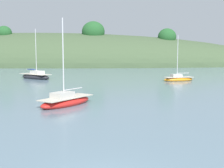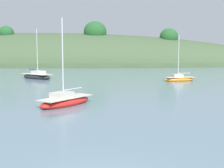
# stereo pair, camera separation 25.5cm
# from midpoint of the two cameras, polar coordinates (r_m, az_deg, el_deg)

# --- Properties ---
(far_shoreline_hill) EXTENTS (150.00, 36.00, 23.35)m
(far_shoreline_hill) POSITION_cam_midpoint_polar(r_m,az_deg,el_deg) (96.82, -14.19, 3.60)
(far_shoreline_hill) COLOR #425638
(far_shoreline_hill) RESTS_ON ground
(sailboat_navy_dinghy) EXTENTS (4.48, 5.46, 7.21)m
(sailboat_navy_dinghy) POSITION_cam_midpoint_polar(r_m,az_deg,el_deg) (24.52, -8.68, -3.25)
(sailboat_navy_dinghy) COLOR red
(sailboat_navy_dinghy) RESTS_ON ground
(sailboat_blue_center) EXTENTS (6.26, 5.49, 8.13)m
(sailboat_blue_center) POSITION_cam_midpoint_polar(r_m,az_deg,el_deg) (49.18, -14.14, 1.48)
(sailboat_blue_center) COLOR #232328
(sailboat_blue_center) RESTS_ON ground
(sailboat_yellow_far) EXTENTS (4.98, 2.98, 6.92)m
(sailboat_yellow_far) POSITION_cam_midpoint_polar(r_m,az_deg,el_deg) (45.09, 12.97, 0.99)
(sailboat_yellow_far) COLOR orange
(sailboat_yellow_far) RESTS_ON ground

